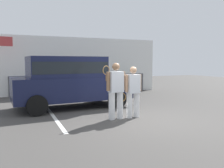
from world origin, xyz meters
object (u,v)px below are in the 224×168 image
Objects in this scene: tennis_player_man at (116,90)px; tennis_player_woman at (133,91)px; potted_plant_by_porch at (128,84)px; flag_pole at (0,56)px; parked_suv at (70,79)px.

tennis_player_man reaches higher than tennis_player_woman.
flag_pole reaches higher than potted_plant_by_porch.
parked_suv is 2.94m from tennis_player_woman.
tennis_player_woman is at bearing -115.28° from potted_plant_by_porch.
tennis_player_woman is 0.55× the size of flag_pole.
tennis_player_woman is at bearing -62.08° from parked_suv.
potted_plant_by_porch is (2.72, 5.76, -0.36)m from tennis_player_woman.
tennis_player_woman is (1.54, -2.49, -0.27)m from parked_suv.
flag_pole reaches higher than parked_suv.
tennis_player_woman reaches higher than potted_plant_by_porch.
tennis_player_man reaches higher than potted_plant_by_porch.
flag_pole is at bearing -178.14° from potted_plant_by_porch.
parked_suv reaches higher than tennis_player_man.
parked_suv is 2.60× the size of tennis_player_man.
parked_suv is 5.40m from potted_plant_by_porch.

